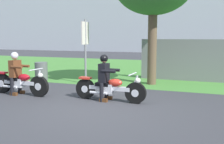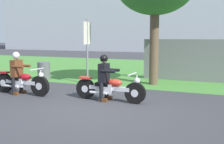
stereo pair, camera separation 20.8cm
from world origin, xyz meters
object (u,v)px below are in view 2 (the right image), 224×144
object	(u,v)px
sign_banner	(87,41)
motorcycle_follow	(21,82)
motorcycle_lead	(110,88)
rider_lead	(104,74)
rider_follow	(17,69)
trash_can	(44,71)

from	to	relation	value
sign_banner	motorcycle_follow	bearing A→B (deg)	-111.58
motorcycle_lead	rider_lead	xyz separation A→B (m)	(-0.17, 0.01, 0.43)
motorcycle_follow	rider_follow	xyz separation A→B (m)	(-0.17, 0.01, 0.42)
motorcycle_lead	trash_can	xyz separation A→B (m)	(-4.26, 2.57, 0.01)
rider_lead	sign_banner	world-z (taller)	sign_banner
rider_follow	sign_banner	bearing A→B (deg)	66.82
rider_lead	motorcycle_follow	world-z (taller)	rider_lead
rider_lead	trash_can	xyz separation A→B (m)	(-4.10, 2.56, -0.41)
motorcycle_follow	sign_banner	bearing A→B (deg)	69.90
rider_lead	rider_follow	xyz separation A→B (m)	(-3.08, -0.24, 0.02)
trash_can	motorcycle_lead	bearing A→B (deg)	-31.03
rider_follow	trash_can	world-z (taller)	rider_follow
motorcycle_lead	motorcycle_follow	size ratio (longest dim) A/B	1.02
motorcycle_follow	rider_follow	distance (m)	0.46
rider_follow	sign_banner	world-z (taller)	sign_banner
rider_lead	motorcycle_lead	bearing A→B (deg)	-0.85
motorcycle_lead	sign_banner	xyz separation A→B (m)	(-2.02, 2.44, 1.34)
motorcycle_lead	sign_banner	bearing A→B (deg)	131.10
rider_lead	sign_banner	distance (m)	3.19
motorcycle_follow	rider_lead	bearing A→B (deg)	6.40
rider_lead	motorcycle_follow	bearing A→B (deg)	-173.60
trash_can	motorcycle_follow	bearing A→B (deg)	-67.21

